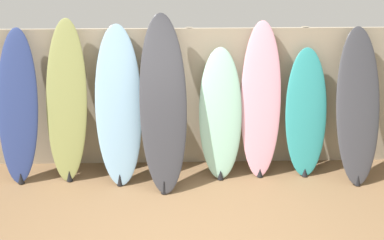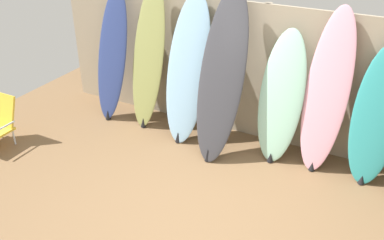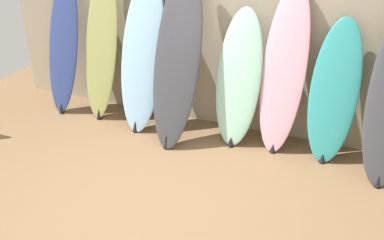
{
  "view_description": "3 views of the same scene",
  "coord_description": "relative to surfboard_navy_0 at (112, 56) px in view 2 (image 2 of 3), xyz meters",
  "views": [
    {
      "loc": [
        -0.14,
        -4.5,
        3.11
      ],
      "look_at": [
        -0.0,
        0.74,
        1.08
      ],
      "focal_mm": 50.0,
      "sensor_mm": 36.0,
      "label": 1
    },
    {
      "loc": [
        1.56,
        -2.9,
        3.01
      ],
      "look_at": [
        -0.29,
        0.63,
        0.83
      ],
      "focal_mm": 40.0,
      "sensor_mm": 36.0,
      "label": 2
    },
    {
      "loc": [
        1.66,
        -2.84,
        2.66
      ],
      "look_at": [
        0.24,
        0.56,
        0.76
      ],
      "focal_mm": 40.0,
      "sensor_mm": 36.0,
      "label": 3
    }
  ],
  "objects": [
    {
      "name": "ground",
      "position": [
        2.09,
        -1.64,
        -0.92
      ],
      "size": [
        7.68,
        7.68,
        0.0
      ],
      "primitive_type": "plane",
      "color": "brown"
    },
    {
      "name": "fence_back",
      "position": [
        2.09,
        0.37,
        -0.02
      ],
      "size": [
        6.08,
        0.11,
        1.8
      ],
      "color": "tan",
      "rests_on": "ground"
    },
    {
      "name": "surfboard_navy_0",
      "position": [
        0.0,
        0.0,
        0.0
      ],
      "size": [
        0.55,
        0.58,
        1.86
      ],
      "color": "navy",
      "rests_on": "ground"
    },
    {
      "name": "surfboard_olive_1",
      "position": [
        0.59,
        0.03,
        0.05
      ],
      "size": [
        0.57,
        0.55,
        1.96
      ],
      "color": "olive",
      "rests_on": "ground"
    },
    {
      "name": "surfboard_skyblue_2",
      "position": [
        1.22,
        -0.02,
        0.01
      ],
      "size": [
        0.61,
        0.71,
        1.88
      ],
      "color": "#8CB7D6",
      "rests_on": "ground"
    },
    {
      "name": "surfboard_charcoal_3",
      "position": [
        1.76,
        -0.17,
        0.09
      ],
      "size": [
        0.61,
        0.86,
        2.03
      ],
      "color": "#38383D",
      "rests_on": "ground"
    },
    {
      "name": "surfboard_seafoam_4",
      "position": [
        2.46,
        0.02,
        -0.12
      ],
      "size": [
        0.53,
        0.48,
        1.61
      ],
      "color": "#9ED6BC",
      "rests_on": "ground"
    },
    {
      "name": "surfboard_pink_5",
      "position": [
        2.96,
        0.08,
        0.03
      ],
      "size": [
        0.52,
        0.5,
        1.91
      ],
      "color": "pink",
      "rests_on": "ground"
    },
    {
      "name": "surfboard_teal_6",
      "position": [
        3.53,
        0.05,
        -0.13
      ],
      "size": [
        0.52,
        0.43,
        1.59
      ],
      "color": "teal",
      "rests_on": "ground"
    }
  ]
}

